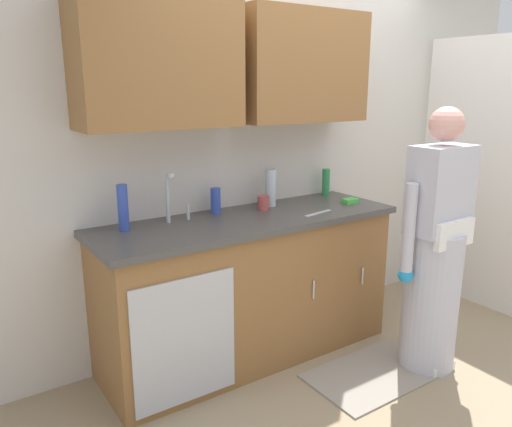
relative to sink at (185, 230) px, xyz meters
name	(u,v)px	position (x,y,z in m)	size (l,w,h in m)	color
ground_plane	(386,376)	(0.98, -0.71, -0.93)	(9.00, 9.00, 0.00)	#998466
kitchen_wall_with_uppers	(275,124)	(0.84, 0.29, 0.55)	(4.80, 0.44, 2.70)	beige
closet_door_panel	(483,175)	(2.43, -0.31, 0.12)	(1.10, 0.04, 2.10)	silver
counter_cabinet	(248,290)	(0.42, -0.01, -0.48)	(1.90, 0.62, 0.90)	brown
countertop	(248,220)	(0.43, -0.01, -0.01)	(1.96, 0.66, 0.04)	#474442
sink	(185,230)	(0.00, 0.00, 0.00)	(0.50, 0.36, 0.35)	#B7BABF
person_at_sink	(434,262)	(1.29, -0.75, -0.23)	(0.55, 0.34, 1.62)	white
floor_mat	(373,374)	(0.92, -0.66, -0.92)	(0.80, 0.50, 0.01)	gray
bottle_cleaner_spray	(326,182)	(1.26, 0.21, 0.11)	(0.06, 0.06, 0.20)	#2D8C4C
bottle_water_short	(270,188)	(0.72, 0.16, 0.14)	(0.07, 0.07, 0.25)	silver
bottle_soap	(123,208)	(-0.31, 0.14, 0.15)	(0.06, 0.06, 0.26)	#334CB2
bottle_dish_liquid	(216,201)	(0.31, 0.18, 0.10)	(0.06, 0.06, 0.16)	#334CB2
cup_by_sink	(263,203)	(0.61, 0.09, 0.06)	(0.08, 0.08, 0.09)	#B24C47
knife_on_counter	(318,213)	(0.84, -0.18, 0.02)	(0.24, 0.02, 0.01)	silver
sponge	(350,201)	(1.23, -0.08, 0.03)	(0.11, 0.07, 0.03)	#4CBF4C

